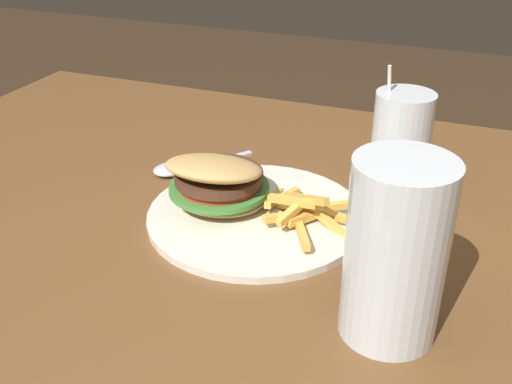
% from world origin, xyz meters
% --- Properties ---
extents(meal_plate_near, '(0.28, 0.28, 0.09)m').
position_xyz_m(meal_plate_near, '(0.00, -0.26, 0.75)').
color(meal_plate_near, silver).
rests_on(meal_plate_near, dining_table).
extents(beer_glass, '(0.10, 0.10, 0.18)m').
position_xyz_m(beer_glass, '(-0.22, -0.11, 0.81)').
color(beer_glass, silver).
rests_on(beer_glass, dining_table).
extents(juice_glass, '(0.08, 0.08, 0.18)m').
position_xyz_m(juice_glass, '(-0.18, -0.42, 0.78)').
color(juice_glass, silver).
rests_on(juice_glass, dining_table).
extents(spoon, '(0.12, 0.15, 0.01)m').
position_xyz_m(spoon, '(0.14, -0.34, 0.73)').
color(spoon, silver).
rests_on(spoon, dining_table).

